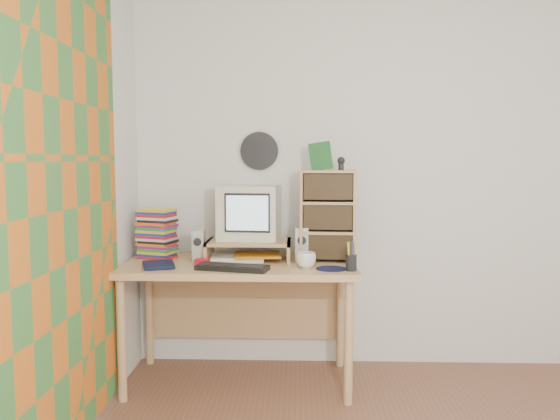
# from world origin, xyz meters

# --- Properties ---
(back_wall) EXTENTS (3.50, 0.00, 3.50)m
(back_wall) POSITION_xyz_m (0.00, 1.75, 1.25)
(back_wall) COLOR silver
(back_wall) RESTS_ON floor
(curtain) EXTENTS (0.00, 2.20, 2.20)m
(curtain) POSITION_xyz_m (-1.71, 0.48, 1.15)
(curtain) COLOR #CF661D
(curtain) RESTS_ON left_wall
(wall_disc) EXTENTS (0.25, 0.02, 0.25)m
(wall_disc) POSITION_xyz_m (-0.93, 1.73, 1.43)
(wall_disc) COLOR black
(wall_disc) RESTS_ON back_wall
(desk) EXTENTS (1.40, 0.70, 0.75)m
(desk) POSITION_xyz_m (-1.03, 1.44, 0.62)
(desk) COLOR tan
(desk) RESTS_ON floor
(monitor_riser) EXTENTS (0.52, 0.30, 0.12)m
(monitor_riser) POSITION_xyz_m (-0.98, 1.48, 0.84)
(monitor_riser) COLOR tan
(monitor_riser) RESTS_ON desk
(crt_monitor) EXTENTS (0.40, 0.40, 0.34)m
(crt_monitor) POSITION_xyz_m (-0.98, 1.53, 1.04)
(crt_monitor) COLOR beige
(crt_monitor) RESTS_ON monitor_riser
(speaker_left) EXTENTS (0.07, 0.07, 0.19)m
(speaker_left) POSITION_xyz_m (-1.28, 1.41, 0.85)
(speaker_left) COLOR #AFAFB4
(speaker_left) RESTS_ON desk
(speaker_right) EXTENTS (0.08, 0.08, 0.21)m
(speaker_right) POSITION_xyz_m (-0.65, 1.42, 0.86)
(speaker_right) COLOR #AFAFB4
(speaker_right) RESTS_ON desk
(keyboard) EXTENTS (0.43, 0.23, 0.03)m
(keyboard) POSITION_xyz_m (-1.04, 1.15, 0.76)
(keyboard) COLOR black
(keyboard) RESTS_ON desk
(dvd_stack) EXTENTS (0.25, 0.21, 0.30)m
(dvd_stack) POSITION_xyz_m (-1.56, 1.51, 0.90)
(dvd_stack) COLOR brown
(dvd_stack) RESTS_ON desk
(cd_rack) EXTENTS (0.35, 0.20, 0.56)m
(cd_rack) POSITION_xyz_m (-0.49, 1.45, 1.03)
(cd_rack) COLOR tan
(cd_rack) RESTS_ON desk
(mug) EXTENTS (0.13, 0.13, 0.09)m
(mug) POSITION_xyz_m (-0.63, 1.22, 0.80)
(mug) COLOR silver
(mug) RESTS_ON desk
(diary) EXTENTS (0.25, 0.22, 0.04)m
(diary) POSITION_xyz_m (-1.57, 1.21, 0.77)
(diary) COLOR #0E1536
(diary) RESTS_ON desk
(mousepad) EXTENTS (0.18, 0.18, 0.00)m
(mousepad) POSITION_xyz_m (-0.48, 1.19, 0.75)
(mousepad) COLOR black
(mousepad) RESTS_ON desk
(pen_cup) EXTENTS (0.07, 0.07, 0.13)m
(pen_cup) POSITION_xyz_m (-0.38, 1.15, 0.81)
(pen_cup) COLOR black
(pen_cup) RESTS_ON desk
(papers) EXTENTS (0.34, 0.27, 0.04)m
(papers) POSITION_xyz_m (-1.00, 1.46, 0.77)
(papers) COLOR white
(papers) RESTS_ON desk
(red_box) EXTENTS (0.09, 0.06, 0.04)m
(red_box) POSITION_xyz_m (-1.24, 1.27, 0.77)
(red_box) COLOR #A81220
(red_box) RESTS_ON desk
(game_box) EXTENTS (0.13, 0.05, 0.17)m
(game_box) POSITION_xyz_m (-0.54, 1.43, 1.39)
(game_box) COLOR #185421
(game_box) RESTS_ON cd_rack
(webcam) EXTENTS (0.05, 0.05, 0.08)m
(webcam) POSITION_xyz_m (-0.42, 1.41, 1.35)
(webcam) COLOR black
(webcam) RESTS_ON cd_rack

